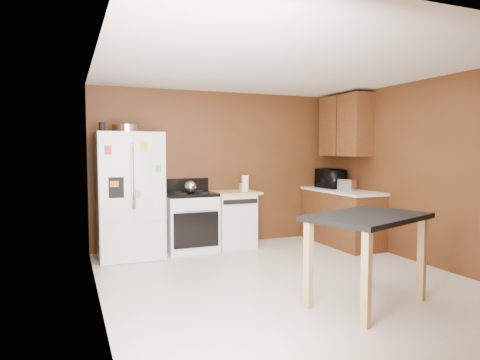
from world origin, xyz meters
TOP-DOWN VIEW (x-y plane):
  - floor at (0.00, 0.00)m, footprint 4.50×4.50m
  - ceiling at (0.00, 0.00)m, footprint 4.50×4.50m
  - wall_back at (0.00, 2.25)m, footprint 4.20×0.00m
  - wall_front at (0.00, -2.25)m, footprint 4.20×0.00m
  - wall_left at (-2.10, 0.00)m, footprint 0.00×4.50m
  - wall_right at (2.10, 0.00)m, footprint 0.00×4.50m
  - roasting_pan at (-1.56, 1.91)m, footprint 0.44×0.44m
  - pen_cup at (-1.92, 1.74)m, footprint 0.09×0.09m
  - kettle at (-0.65, 1.87)m, footprint 0.19×0.19m
  - paper_towel at (0.25, 1.86)m, footprint 0.13×0.13m
  - green_canister at (0.26, 2.01)m, footprint 0.12×0.12m
  - toaster at (1.75, 1.24)m, footprint 0.24×0.30m
  - microwave at (1.82, 1.80)m, footprint 0.39×0.55m
  - refrigerator at (-1.55, 1.86)m, footprint 0.90×0.80m
  - gas_range at (-0.64, 1.92)m, footprint 0.76×0.68m
  - dishwasher at (0.08, 1.95)m, footprint 0.78×0.63m
  - right_cabinets at (1.84, 1.48)m, footprint 0.63×1.58m
  - island at (0.38, -0.97)m, footprint 1.41×1.17m

SIDE VIEW (x-z plane):
  - floor at x=0.00m, z-range 0.00..0.00m
  - dishwasher at x=0.08m, z-range 0.01..0.90m
  - gas_range at x=-0.64m, z-range -0.09..1.01m
  - island at x=0.38m, z-range 0.31..1.22m
  - refrigerator at x=-1.55m, z-range 0.00..1.80m
  - right_cabinets at x=1.84m, z-range -0.32..2.13m
  - green_canister at x=0.26m, z-range 0.89..1.01m
  - kettle at x=-0.65m, z-range 0.90..1.09m
  - toaster at x=1.75m, z-range 0.90..1.09m
  - paper_towel at x=0.25m, z-range 0.89..1.15m
  - microwave at x=1.82m, z-range 0.90..1.20m
  - wall_back at x=0.00m, z-range -0.85..3.35m
  - wall_front at x=0.00m, z-range -0.85..3.35m
  - wall_left at x=-2.10m, z-range -1.00..3.50m
  - wall_right at x=2.10m, z-range -1.00..3.50m
  - roasting_pan at x=-1.56m, z-range 1.80..1.91m
  - pen_cup at x=-1.92m, z-range 1.80..1.93m
  - ceiling at x=0.00m, z-range 2.50..2.50m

